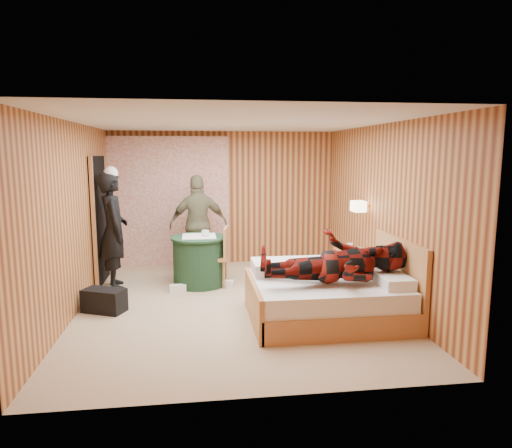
{
  "coord_description": "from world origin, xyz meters",
  "views": [
    {
      "loc": [
        -0.5,
        -6.13,
        2.09
      ],
      "look_at": [
        0.37,
        0.51,
        1.05
      ],
      "focal_mm": 32.0,
      "sensor_mm": 36.0,
      "label": 1
    }
  ],
  "objects": [
    {
      "name": "wall_right",
      "position": [
        2.1,
        0.0,
        1.25
      ],
      "size": [
        0.02,
        5.0,
        2.5
      ],
      "primitive_type": "cube",
      "color": "tan",
      "rests_on": "floor"
    },
    {
      "name": "sneaker_left",
      "position": [
        -0.81,
        0.68,
        0.06
      ],
      "size": [
        0.25,
        0.11,
        0.11
      ],
      "primitive_type": "cube",
      "rotation": [
        0.0,
        0.0,
        0.04
      ],
      "color": "white",
      "rests_on": "floor"
    },
    {
      "name": "bed",
      "position": [
        1.13,
        -0.71,
        0.3
      ],
      "size": [
        1.95,
        1.49,
        1.02
      ],
      "color": "tan",
      "rests_on": "floor"
    },
    {
      "name": "chair_near",
      "position": [
        -0.17,
        0.93,
        0.55
      ],
      "size": [
        0.49,
        0.49,
        0.95
      ],
      "rotation": [
        0.0,
        0.0,
        -1.73
      ],
      "color": "tan",
      "rests_on": "floor"
    },
    {
      "name": "man_on_bed",
      "position": [
        1.15,
        -0.94,
        0.94
      ],
      "size": [
        0.86,
        0.67,
        1.77
      ],
      "primitive_type": "imported",
      "rotation": [
        0.0,
        1.57,
        0.0
      ],
      "color": "#681009",
      "rests_on": "bed"
    },
    {
      "name": "wall_lamp",
      "position": [
        1.92,
        0.45,
        1.3
      ],
      "size": [
        0.26,
        0.24,
        0.16
      ],
      "color": "gold",
      "rests_on": "wall_right"
    },
    {
      "name": "cup_nightstand",
      "position": [
        1.88,
        0.66,
        0.64
      ],
      "size": [
        0.11,
        0.11,
        0.09
      ],
      "primitive_type": "imported",
      "rotation": [
        0.0,
        0.0,
        -0.16
      ],
      "color": "white",
      "rests_on": "nightstand"
    },
    {
      "name": "man_at_table",
      "position": [
        -0.48,
        1.79,
        0.86
      ],
      "size": [
        1.05,
        0.54,
        1.72
      ],
      "primitive_type": "imported",
      "rotation": [
        0.0,
        0.0,
        3.26
      ],
      "color": "#6A6647",
      "rests_on": "floor"
    },
    {
      "name": "ceiling",
      "position": [
        0.0,
        0.0,
        2.5
      ],
      "size": [
        4.2,
        5.0,
        0.01
      ],
      "primitive_type": "cube",
      "color": "silver",
      "rests_on": "wall_back"
    },
    {
      "name": "curtain",
      "position": [
        -1.0,
        2.43,
        1.2
      ],
      "size": [
        2.2,
        0.08,
        2.4
      ],
      "primitive_type": "cube",
      "color": "white",
      "rests_on": "floor"
    },
    {
      "name": "duffel_bag",
      "position": [
        -1.75,
        -0.09,
        0.15
      ],
      "size": [
        0.62,
        0.49,
        0.31
      ],
      "primitive_type": "cube",
      "rotation": [
        0.0,
        0.0,
        -0.42
      ],
      "color": "black",
      "rests_on": "floor"
    },
    {
      "name": "sneaker_right",
      "position": [
        -0.08,
        0.84,
        0.05
      ],
      "size": [
        0.26,
        0.18,
        0.11
      ],
      "primitive_type": "cube",
      "rotation": [
        0.0,
        0.0,
        -0.35
      ],
      "color": "white",
      "rests_on": "floor"
    },
    {
      "name": "wall_left",
      "position": [
        -2.1,
        0.0,
        1.25
      ],
      "size": [
        0.02,
        5.0,
        2.5
      ],
      "primitive_type": "cube",
      "color": "tan",
      "rests_on": "floor"
    },
    {
      "name": "nightstand",
      "position": [
        1.88,
        0.53,
        0.31
      ],
      "size": [
        0.45,
        0.62,
        0.6
      ],
      "color": "tan",
      "rests_on": "floor"
    },
    {
      "name": "cup_table",
      "position": [
        -0.38,
        0.98,
        0.85
      ],
      "size": [
        0.16,
        0.16,
        0.1
      ],
      "primitive_type": "imported",
      "rotation": [
        0.0,
        0.0,
        0.33
      ],
      "color": "white",
      "rests_on": "round_table"
    },
    {
      "name": "book_lower",
      "position": [
        1.88,
        0.48,
        0.61
      ],
      "size": [
        0.18,
        0.24,
        0.02
      ],
      "primitive_type": "imported",
      "rotation": [
        0.0,
        0.0,
        -0.08
      ],
      "color": "white",
      "rests_on": "nightstand"
    },
    {
      "name": "round_table",
      "position": [
        -0.48,
        1.03,
        0.4
      ],
      "size": [
        0.9,
        0.9,
        0.8
      ],
      "color": "#1F4427",
      "rests_on": "floor"
    },
    {
      "name": "woman_standing",
      "position": [
        -1.79,
        1.06,
        0.91
      ],
      "size": [
        0.6,
        0.76,
        1.82
      ],
      "primitive_type": "imported",
      "rotation": [
        0.0,
        0.0,
        1.85
      ],
      "color": "black",
      "rests_on": "floor"
    },
    {
      "name": "book_upper",
      "position": [
        1.88,
        0.48,
        0.63
      ],
      "size": [
        0.23,
        0.26,
        0.02
      ],
      "primitive_type": "imported",
      "rotation": [
        0.0,
        0.0,
        -0.32
      ],
      "color": "white",
      "rests_on": "nightstand"
    },
    {
      "name": "chair_far",
      "position": [
        -0.48,
        1.74,
        0.54
      ],
      "size": [
        0.44,
        0.44,
        0.93
      ],
      "rotation": [
        0.0,
        0.0,
        0.04
      ],
      "color": "tan",
      "rests_on": "floor"
    },
    {
      "name": "doorway",
      "position": [
        -2.06,
        1.4,
        1.02
      ],
      "size": [
        0.06,
        0.9,
        2.05
      ],
      "primitive_type": "cube",
      "color": "black",
      "rests_on": "floor"
    },
    {
      "name": "floor",
      "position": [
        0.0,
        0.0,
        0.0
      ],
      "size": [
        4.2,
        5.0,
        0.01
      ],
      "primitive_type": "cube",
      "color": "tan",
      "rests_on": "ground"
    },
    {
      "name": "wall_back",
      "position": [
        0.0,
        2.5,
        1.25
      ],
      "size": [
        4.2,
        0.02,
        2.5
      ],
      "primitive_type": "cube",
      "color": "tan",
      "rests_on": "floor"
    }
  ]
}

